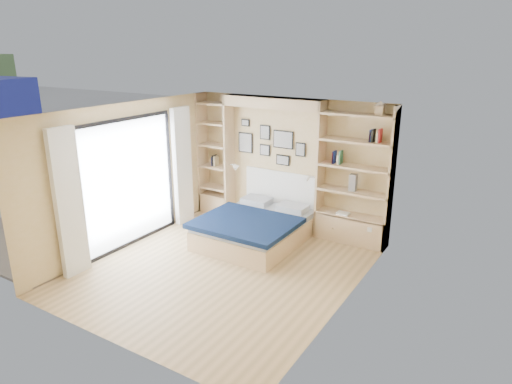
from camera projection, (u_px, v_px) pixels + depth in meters
The scene contains 8 objects.
ground at pixel (224, 269), 7.28m from camera, with size 4.50×4.50×0.00m, color tan.
room_shell at pixel (253, 178), 8.38m from camera, with size 4.50×4.50×4.50m.
bed at pixel (256, 227), 8.25m from camera, with size 1.67×2.07×1.07m.
photo_gallery at pixel (269, 143), 8.82m from camera, with size 1.48×0.02×0.82m.
reading_lamps at pixel (270, 172), 8.72m from camera, with size 1.92×0.12×0.15m.
shelf_decor at pixel (341, 149), 7.91m from camera, with size 3.50×0.23×2.03m.
deck at pixel (76, 225), 9.08m from camera, with size 3.20×4.00×0.05m, color brown.
deck_chair at pixel (53, 210), 8.93m from camera, with size 0.54×0.75×0.68m.
Camera 1 is at (3.87, -5.32, 3.40)m, focal length 32.00 mm.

